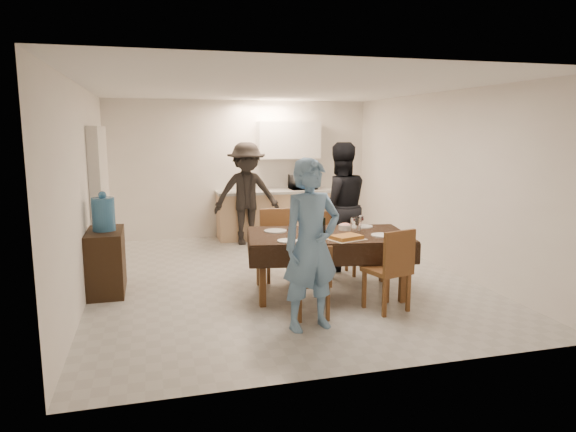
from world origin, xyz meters
name	(u,v)px	position (x,y,z in m)	size (l,w,h in m)	color
floor	(279,277)	(0.00, 0.00, 0.00)	(5.00, 6.00, 0.02)	#B9B9B4
ceiling	(279,88)	(0.00, 0.00, 2.60)	(5.00, 6.00, 0.02)	white
wall_back	(241,169)	(0.00, 3.00, 1.30)	(5.00, 0.02, 2.60)	white
wall_front	(369,223)	(0.00, -3.00, 1.30)	(5.00, 0.02, 2.60)	white
wall_left	(84,191)	(-2.50, 0.00, 1.30)	(0.02, 6.00, 2.60)	white
wall_right	(441,180)	(2.50, 0.00, 1.30)	(0.02, 6.00, 2.60)	white
stub_partition	(100,198)	(-2.42, 1.20, 1.05)	(0.15, 1.40, 2.10)	beige
kitchen_base_cabinet	(275,215)	(0.60, 2.68, 0.43)	(2.20, 0.60, 0.86)	tan
kitchen_worktop	(275,191)	(0.60, 2.68, 0.89)	(2.24, 0.64, 0.05)	#AEAFA9
upper_cabinet	(289,140)	(0.90, 2.82, 1.85)	(1.20, 0.34, 0.70)	white
dining_table	(328,236)	(0.41, -0.85, 0.73)	(2.13, 1.46, 0.77)	black
chair_near_left	(314,274)	(-0.04, -1.68, 0.51)	(0.42, 0.42, 0.45)	brown
chair_near_right	(391,262)	(0.86, -1.69, 0.59)	(0.54, 0.54, 0.52)	brown
chair_far_left	(280,239)	(-0.04, -0.19, 0.59)	(0.45, 0.45, 0.52)	brown
chair_far_right	(342,238)	(0.86, -0.19, 0.55)	(0.42, 0.42, 0.48)	brown
console	(106,261)	(-2.28, -0.08, 0.40)	(0.43, 0.86, 0.80)	black
water_jug	(103,214)	(-2.28, -0.08, 1.01)	(0.28, 0.28, 0.42)	teal
wine_bottle	(323,222)	(0.36, -0.80, 0.91)	(0.07, 0.07, 0.28)	black
water_pitcher	(356,225)	(0.76, -0.90, 0.87)	(0.13, 0.13, 0.20)	white
savoury_tart	(347,237)	(0.51, -1.23, 0.79)	(0.40, 0.30, 0.05)	#B17334
salad_bowl	(345,227)	(0.71, -0.67, 0.80)	(0.17, 0.17, 0.07)	silver
mushroom_dish	(317,228)	(0.36, -0.57, 0.79)	(0.21, 0.21, 0.04)	silver
wine_glass_a	(291,233)	(-0.14, -1.10, 0.86)	(0.08, 0.08, 0.18)	white
wine_glass_b	(361,221)	(0.96, -0.60, 0.85)	(0.08, 0.08, 0.17)	white
wine_glass_c	(305,222)	(0.21, -0.55, 0.87)	(0.09, 0.09, 0.20)	white
plate_near_left	(288,241)	(-0.19, -1.15, 0.77)	(0.24, 0.24, 0.01)	silver
plate_near_right	(382,235)	(1.01, -1.15, 0.78)	(0.27, 0.27, 0.02)	silver
plate_far_left	(275,231)	(-0.19, -0.55, 0.78)	(0.28, 0.28, 0.02)	silver
plate_far_right	(363,226)	(1.01, -0.55, 0.78)	(0.26, 0.26, 0.02)	silver
microwave	(303,182)	(1.15, 2.68, 1.05)	(0.51, 0.34, 0.28)	white
person_near	(311,245)	(-0.14, -1.90, 0.89)	(0.65, 0.42, 1.77)	#638DB6
person_far	(339,207)	(0.96, 0.20, 0.94)	(0.91, 0.71, 1.87)	black
person_kitchen	(247,194)	(-0.04, 2.23, 0.91)	(1.18, 0.68, 1.83)	black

